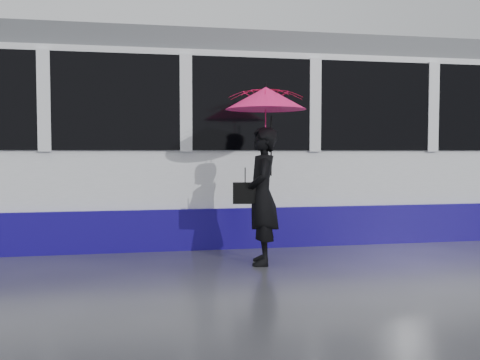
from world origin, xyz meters
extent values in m
plane|color=#2F2F35|center=(0.00, 0.00, 0.00)|extent=(90.00, 90.00, 0.00)
cube|color=#3F3D38|center=(0.00, 1.78, 0.01)|extent=(34.00, 0.07, 0.02)
cube|color=#3F3D38|center=(0.00, 3.22, 0.01)|extent=(34.00, 0.07, 0.02)
cube|color=white|center=(-0.92, 2.50, 1.52)|extent=(24.00, 2.40, 2.95)
cube|color=navy|center=(-0.92, 2.50, 0.31)|extent=(24.00, 2.56, 0.62)
cube|color=black|center=(-0.92, 2.50, 2.20)|extent=(23.00, 2.48, 1.40)
cube|color=#525459|center=(-0.92, 2.50, 3.17)|extent=(23.60, 2.20, 0.35)
imported|color=black|center=(1.47, 0.10, 0.90)|extent=(0.53, 0.72, 1.79)
imported|color=#EA1355|center=(1.52, 0.10, 1.89)|extent=(1.13, 1.15, 0.90)
cone|color=#EA1355|center=(1.52, 0.10, 2.17)|extent=(1.22, 1.22, 0.29)
cylinder|color=black|center=(1.52, 0.10, 2.34)|extent=(0.01, 0.01, 0.07)
cylinder|color=black|center=(1.60, 0.12, 1.55)|extent=(0.02, 0.02, 0.78)
cube|color=black|center=(1.25, 0.12, 0.94)|extent=(0.34, 0.19, 0.28)
cylinder|color=black|center=(1.25, 0.12, 1.17)|extent=(0.01, 0.01, 0.18)
camera|label=1|loc=(-0.11, -6.69, 1.47)|focal=40.00mm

